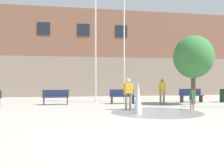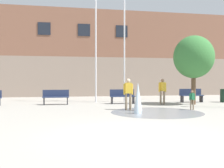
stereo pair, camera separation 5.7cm
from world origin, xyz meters
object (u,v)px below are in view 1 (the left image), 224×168
park_bench_under_left_flagpole (56,97)px  flagpole_right (125,39)px  child_in_fountain (192,98)px  adult_watching (128,92)px  flagpole_left (96,32)px  park_bench_far_right (191,95)px  adult_near_bench (162,89)px  trash_can (224,96)px  park_bench_near_trashcan (122,96)px  street_tree_near_building (193,57)px

park_bench_under_left_flagpole → flagpole_right: 6.16m
park_bench_under_left_flagpole → flagpole_right: flagpole_right is taller
child_in_fountain → adult_watching: (-3.21, 0.57, 0.35)m
park_bench_under_left_flagpole → flagpole_left: size_ratio=0.18×
park_bench_far_right → flagpole_left: 7.73m
adult_near_bench → trash_can: size_ratio=1.77×
adult_watching → park_bench_far_right: bearing=-144.3°
adult_watching → flagpole_right: (0.95, 4.72, 3.43)m
child_in_fountain → adult_near_bench: bearing=9.7°
trash_can → park_bench_near_trashcan: bearing=177.8°
flagpole_right → park_bench_near_trashcan: bearing=-109.7°
child_in_fountain → flagpole_left: 7.95m
child_in_fountain → flagpole_left: (-4.25, 5.29, 4.15)m
park_bench_near_trashcan → park_bench_far_right: same height
park_bench_near_trashcan → street_tree_near_building: bearing=-17.4°
adult_watching → trash_can: (7.55, 3.16, -0.48)m
flagpole_left → flagpole_right: bearing=0.0°
adult_near_bench → street_tree_near_building: size_ratio=0.37×
street_tree_near_building → park_bench_under_left_flagpole: bearing=170.4°
park_bench_under_left_flagpole → adult_watching: 5.13m
adult_watching → trash_can: adult_watching is taller
park_bench_near_trashcan → flagpole_right: 4.12m
flagpole_right → adult_near_bench: bearing=-52.2°
adult_near_bench → flagpole_right: 4.54m
flagpole_right → street_tree_near_building: flagpole_right is taller
park_bench_near_trashcan → adult_watching: 3.50m
adult_watching → flagpole_right: 5.91m
park_bench_far_right → adult_near_bench: 2.87m
park_bench_near_trashcan → trash_can: (7.06, -0.27, -0.03)m
adult_watching → street_tree_near_building: size_ratio=0.37×
adult_near_bench → flagpole_left: flagpole_left is taller
park_bench_under_left_flagpole → adult_watching: size_ratio=1.01×
flagpole_right → street_tree_near_building: 4.79m
park_bench_under_left_flagpole → child_in_fountain: (6.90, -4.11, 0.10)m
park_bench_near_trashcan → flagpole_left: flagpole_left is taller
park_bench_under_left_flagpole → adult_near_bench: size_ratio=1.01×
park_bench_far_right → flagpole_left: flagpole_left is taller
adult_near_bench → trash_can: (4.78, 0.79, -0.48)m
park_bench_under_left_flagpole → trash_can: size_ratio=1.78×
park_bench_far_right → park_bench_near_trashcan: bearing=-178.1°
child_in_fountain → adult_watching: bearing=81.2°
park_bench_under_left_flagpole → park_bench_far_right: bearing=0.3°
park_bench_far_right → trash_can: size_ratio=1.78×
park_bench_under_left_flagpole → street_tree_near_building: size_ratio=0.38×
park_bench_under_left_flagpole → park_bench_far_right: (9.01, 0.05, 0.00)m
adult_watching → street_tree_near_building: 5.53m
adult_near_bench → street_tree_near_building: (1.94, -0.26, 2.00)m
park_bench_far_right → flagpole_right: bearing=165.5°
flagpole_left → trash_can: (8.59, -1.55, -4.28)m
adult_near_bench → street_tree_near_building: bearing=48.7°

